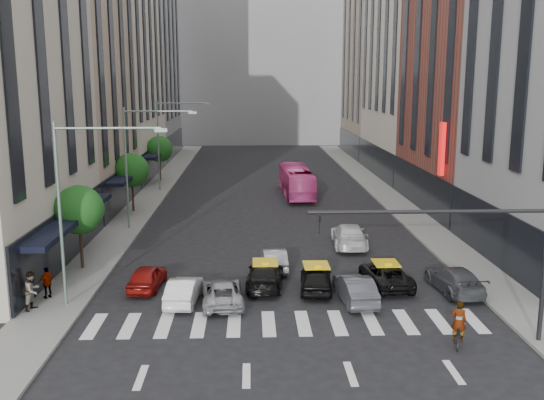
{
  "coord_description": "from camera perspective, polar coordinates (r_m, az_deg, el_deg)",
  "views": [
    {
      "loc": [
        -1.79,
        -24.85,
        11.05
      ],
      "look_at": [
        -0.51,
        10.8,
        4.0
      ],
      "focal_mm": 40.0,
      "sensor_mm": 36.0,
      "label": 1
    }
  ],
  "objects": [
    {
      "name": "streetlamp_far",
      "position": [
        61.62,
        -9.81,
        6.23
      ],
      "size": [
        5.38,
        0.25,
        9.0
      ],
      "color": "gray",
      "rests_on": "sidewalk_left"
    },
    {
      "name": "taxi_right",
      "position": [
        33.82,
        10.63,
        -6.93
      ],
      "size": [
        2.5,
        4.8,
        1.29
      ],
      "primitive_type": "imported",
      "rotation": [
        0.0,
        0.0,
        3.22
      ],
      "color": "black",
      "rests_on": "ground"
    },
    {
      "name": "building_left_b",
      "position": [
        55.0,
        -18.5,
        11.6
      ],
      "size": [
        8.0,
        16.0,
        24.0
      ],
      "primitive_type": "cube",
      "color": "tan",
      "rests_on": "ground"
    },
    {
      "name": "building_left_c",
      "position": [
        72.8,
        -14.71,
        16.3
      ],
      "size": [
        8.0,
        20.0,
        36.0
      ],
      "primitive_type": "cube",
      "color": "beige",
      "rests_on": "ground"
    },
    {
      "name": "pedestrian_near",
      "position": [
        31.67,
        -21.63,
        -7.94
      ],
      "size": [
        0.97,
        1.1,
        1.91
      ],
      "primitive_type": "imported",
      "rotation": [
        0.0,
        0.0,
        1.26
      ],
      "color": "gray",
      "rests_on": "sidewalk_left"
    },
    {
      "name": "traffic_signal",
      "position": [
        26.5,
        19.03,
        -3.82
      ],
      "size": [
        10.1,
        0.2,
        6.0
      ],
      "color": "black",
      "rests_on": "ground"
    },
    {
      "name": "car_grey_curb",
      "position": [
        33.84,
        16.78,
        -7.16
      ],
      "size": [
        2.36,
        4.84,
        1.35
      ],
      "primitive_type": "imported",
      "rotation": [
        0.0,
        0.0,
        3.24
      ],
      "color": "#414449",
      "rests_on": "ground"
    },
    {
      "name": "pedestrian_far",
      "position": [
        33.08,
        -20.39,
        -7.3
      ],
      "size": [
        0.98,
        0.92,
        1.62
      ],
      "primitive_type": "imported",
      "rotation": [
        0.0,
        0.0,
        3.85
      ],
      "color": "gray",
      "rests_on": "sidewalk_left"
    },
    {
      "name": "building_right_c",
      "position": [
        73.85,
        13.35,
        17.85
      ],
      "size": [
        8.0,
        20.0,
        40.0
      ],
      "primitive_type": "cube",
      "color": "beige",
      "rests_on": "ground"
    },
    {
      "name": "car_row2_right",
      "position": [
        41.37,
        7.26,
        -3.3
      ],
      "size": [
        2.43,
        5.4,
        1.54
      ],
      "primitive_type": "imported",
      "rotation": [
        0.0,
        0.0,
        3.09
      ],
      "color": "silver",
      "rests_on": "ground"
    },
    {
      "name": "streetlamp_near",
      "position": [
        30.45,
        -17.76,
        0.91
      ],
      "size": [
        5.38,
        0.25,
        9.0
      ],
      "color": "gray",
      "rests_on": "sidewalk_left"
    },
    {
      "name": "tree_far",
      "position": [
        68.0,
        -10.55,
        4.74
      ],
      "size": [
        2.88,
        2.88,
        4.95
      ],
      "color": "black",
      "rests_on": "sidewalk_left"
    },
    {
      "name": "taxi_left",
      "position": [
        33.14,
        -0.65,
        -7.05
      ],
      "size": [
        2.29,
        4.86,
        1.37
      ],
      "primitive_type": "imported",
      "rotation": [
        0.0,
        0.0,
        3.06
      ],
      "color": "black",
      "rests_on": "ground"
    },
    {
      "name": "car_white_front",
      "position": [
        31.21,
        -8.3,
        -8.4
      ],
      "size": [
        1.68,
        4.05,
        1.3
      ],
      "primitive_type": "imported",
      "rotation": [
        0.0,
        0.0,
        3.06
      ],
      "color": "white",
      "rests_on": "ground"
    },
    {
      "name": "car_grey_mid",
      "position": [
        31.28,
        7.84,
        -8.26
      ],
      "size": [
        1.82,
        4.32,
        1.39
      ],
      "primitive_type": "imported",
      "rotation": [
        0.0,
        0.0,
        3.23
      ],
      "color": "#3E3F46",
      "rests_on": "ground"
    },
    {
      "name": "taxi_center",
      "position": [
        32.6,
        4.17,
        -7.36
      ],
      "size": [
        2.02,
        4.25,
        1.4
      ],
      "primitive_type": "imported",
      "rotation": [
        0.0,
        0.0,
        3.05
      ],
      "color": "black",
      "rests_on": "ground"
    },
    {
      "name": "building_far",
      "position": [
        110.09,
        -1.16,
        14.79
      ],
      "size": [
        30.0,
        10.0,
        36.0
      ],
      "primitive_type": "cube",
      "color": "gray",
      "rests_on": "ground"
    },
    {
      "name": "liberty_sign",
      "position": [
        47.37,
        15.69,
        4.64
      ],
      "size": [
        0.3,
        0.7,
        4.0
      ],
      "color": "red",
      "rests_on": "ground"
    },
    {
      "name": "building_right_b",
      "position": [
        55.19,
        18.31,
        12.65
      ],
      "size": [
        8.0,
        18.0,
        26.0
      ],
      "primitive_type": "cube",
      "color": "brown",
      "rests_on": "ground"
    },
    {
      "name": "ground",
      "position": [
        27.25,
        1.93,
        -12.74
      ],
      "size": [
        160.0,
        160.0,
        0.0
      ],
      "primitive_type": "plane",
      "color": "black",
      "rests_on": "ground"
    },
    {
      "name": "streetlamp_mid",
      "position": [
        45.89,
        -12.44,
        4.48
      ],
      "size": [
        5.38,
        0.25,
        9.0
      ],
      "color": "gray",
      "rests_on": "sidewalk_left"
    },
    {
      "name": "building_left_d",
      "position": [
        91.22,
        -11.99,
        13.42
      ],
      "size": [
        8.0,
        18.0,
        30.0
      ],
      "primitive_type": "cube",
      "color": "gray",
      "rests_on": "ground"
    },
    {
      "name": "tree_near",
      "position": [
        37.01,
        -17.71,
        -0.89
      ],
      "size": [
        2.88,
        2.88,
        4.95
      ],
      "color": "black",
      "rests_on": "sidewalk_left"
    },
    {
      "name": "sidewalk_left",
      "position": [
        56.77,
        -11.86,
        -0.21
      ],
      "size": [
        3.0,
        96.0,
        0.15
      ],
      "primitive_type": "cube",
      "color": "slate",
      "rests_on": "ground"
    },
    {
      "name": "car_silver",
      "position": [
        30.85,
        -4.7,
        -8.64
      ],
      "size": [
        2.39,
        4.53,
        1.22
      ],
      "primitive_type": "imported",
      "rotation": [
        0.0,
        0.0,
        3.23
      ],
      "color": "#9D9EA3",
      "rests_on": "ground"
    },
    {
      "name": "car_red",
      "position": [
        33.57,
        -11.66,
        -7.1
      ],
      "size": [
        1.88,
        3.96,
        1.31
      ],
      "primitive_type": "imported",
      "rotation": [
        0.0,
        0.0,
        3.05
      ],
      "color": "maroon",
      "rests_on": "ground"
    },
    {
      "name": "motorcycle",
      "position": [
        27.32,
        17.08,
        -12.28
      ],
      "size": [
        1.0,
        1.61,
        0.8
      ],
      "primitive_type": "imported",
      "rotation": [
        0.0,
        0.0,
        2.81
      ],
      "color": "black",
      "rests_on": "ground"
    },
    {
      "name": "tree_mid",
      "position": [
        52.35,
        -13.07,
        2.76
      ],
      "size": [
        2.88,
        2.88,
        4.95
      ],
      "color": "black",
      "rests_on": "sidewalk_left"
    },
    {
      "name": "sidewalk_right",
      "position": [
        57.5,
        11.35,
        -0.05
      ],
      "size": [
        3.0,
        96.0,
        0.15
      ],
      "primitive_type": "cube",
      "color": "slate",
      "rests_on": "ground"
    },
    {
      "name": "bus",
      "position": [
        58.8,
        2.31,
        1.79
      ],
      "size": [
        2.9,
        10.61,
        2.93
      ],
      "primitive_type": "imported",
      "rotation": [
        0.0,
        0.0,
        3.18
      ],
      "color": "#D33E89",
      "rests_on": "ground"
    },
    {
      "name": "rider",
      "position": [
        26.84,
        17.23,
        -9.75
      ],
      "size": [
        0.75,
        0.61,
        1.78
      ],
      "primitive_type": "imported",
      "rotation": [
        0.0,
        0.0,
        2.81
      ],
      "color": "gray",
      "rests_on": "motorcycle"
    },
    {
      "name": "car_row2_left",
      "position": [
        36.11,
        0.22,
        -5.56
      ],
      "size": [
        1.51,
        3.97,
        1.29
      ],
      "primitive_type": "imported",
      "rotation": [
        0.0,
        0.0,
        3.18
      ],
      "color": "#A2A2A7",
      "rests_on": "ground"
    },
    {
      "name": "building_right_d",
      "position": [
        91.84,
        10.0,
        12.85
      ],
      "size": [
        8.0,
        18.0,
        28.0
      ],
      "primitive_type": "cube",
      "color": "tan",
      "rests_on": "ground"
    }
  ]
}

